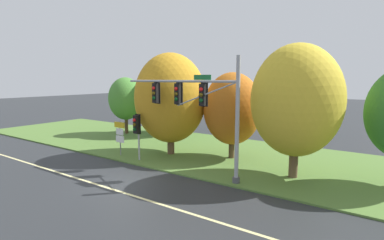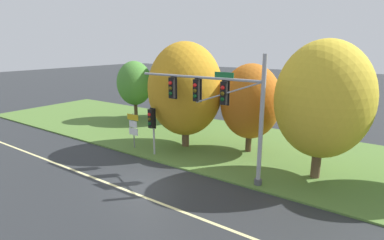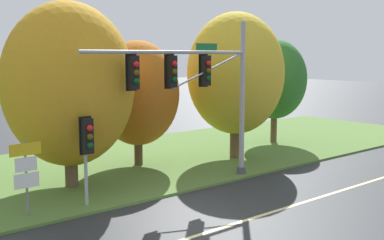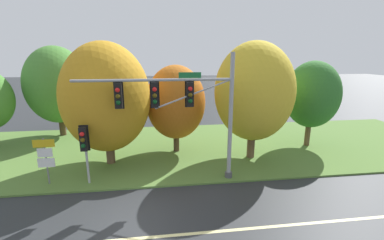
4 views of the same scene
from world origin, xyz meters
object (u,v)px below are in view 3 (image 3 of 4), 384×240
traffic_signal_mast (199,82)px  tree_mid_verge (138,93)px  tree_tall_centre (235,74)px  route_sign_post (26,169)px  tree_right_far (275,80)px  pedestrian_signal_near_kerb (87,142)px  tree_behind_signpost (69,85)px

traffic_signal_mast → tree_mid_verge: (-0.08, 4.41, -0.71)m
tree_mid_verge → tree_tall_centre: size_ratio=0.80×
route_sign_post → tree_right_far: size_ratio=0.40×
pedestrian_signal_near_kerb → tree_mid_verge: (4.88, 4.27, 1.16)m
traffic_signal_mast → tree_behind_signpost: size_ratio=1.08×
tree_mid_verge → tree_tall_centre: bearing=-20.1°
tree_behind_signpost → tree_mid_verge: bearing=19.8°
tree_mid_verge → tree_behind_signpost: bearing=-160.2°
traffic_signal_mast → tree_tall_centre: (4.68, 2.67, 0.16)m
tree_mid_verge → route_sign_post: bearing=-150.3°
pedestrian_signal_near_kerb → tree_tall_centre: bearing=14.7°
tree_behind_signpost → tree_tall_centre: tree_tall_centre is taller
pedestrian_signal_near_kerb → tree_tall_centre: (9.64, 2.52, 2.02)m
pedestrian_signal_near_kerb → tree_mid_verge: bearing=41.2°
traffic_signal_mast → route_sign_post: size_ratio=3.21×
tree_tall_centre → tree_right_far: bearing=18.5°
route_sign_post → tree_behind_signpost: 4.44m
traffic_signal_mast → tree_mid_verge: size_ratio=1.33×
route_sign_post → tree_behind_signpost: tree_behind_signpost is taller
traffic_signal_mast → tree_behind_signpost: (-4.28, 2.90, -0.06)m
route_sign_post → tree_right_far: (16.65, 3.86, 2.23)m
traffic_signal_mast → pedestrian_signal_near_kerb: size_ratio=2.51×
traffic_signal_mast → tree_mid_verge: 4.47m
route_sign_post → tree_mid_verge: 8.19m
tree_behind_signpost → tree_right_far: (13.92, 1.43, -0.30)m
route_sign_post → tree_behind_signpost: bearing=41.8°
traffic_signal_mast → route_sign_post: 7.48m
route_sign_post → tree_tall_centre: (11.68, 2.20, 2.74)m
tree_mid_verge → tree_tall_centre: 5.14m
traffic_signal_mast → route_sign_post: (-7.00, 0.47, -2.58)m
pedestrian_signal_near_kerb → tree_right_far: (14.61, 4.18, 1.51)m
route_sign_post → tree_mid_verge: bearing=29.7°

